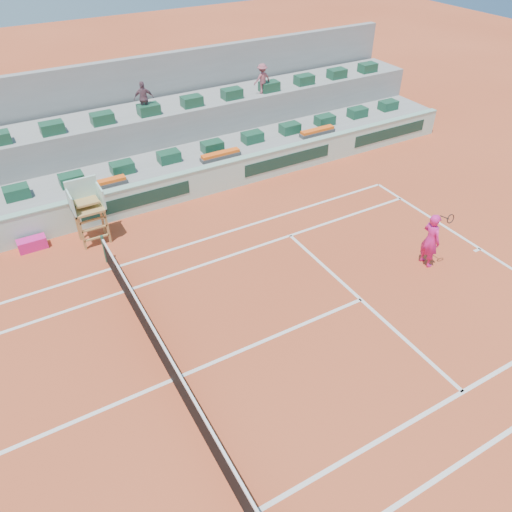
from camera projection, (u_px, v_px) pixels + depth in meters
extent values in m
plane|color=#AC3F21|center=(172.00, 380.00, 13.24)|extent=(90.00, 90.00, 0.00)
cube|color=gray|center=(71.00, 188.00, 20.29)|extent=(36.00, 4.00, 1.20)
cube|color=gray|center=(58.00, 157.00, 20.98)|extent=(36.00, 2.40, 2.60)
cube|color=gray|center=(45.00, 124.00, 21.55)|extent=(36.00, 0.40, 4.40)
cube|color=#D61B7C|center=(32.00, 244.00, 17.83)|extent=(0.98, 0.44, 0.44)
imported|color=#714B58|center=(144.00, 98.00, 20.93)|extent=(0.88, 0.53, 1.41)
imported|color=#914853|center=(262.00, 79.00, 23.12)|extent=(0.91, 0.58, 1.35)
cube|color=silver|center=(480.00, 249.00, 17.96)|extent=(0.12, 10.97, 0.01)
cube|color=silver|center=(111.00, 269.00, 17.04)|extent=(23.77, 0.12, 0.01)
cube|color=silver|center=(124.00, 292.00, 16.09)|extent=(23.77, 0.12, 0.01)
cube|color=silver|center=(361.00, 300.00, 15.78)|extent=(0.12, 8.23, 0.01)
cube|color=silver|center=(172.00, 380.00, 13.24)|extent=(12.80, 0.12, 0.01)
cube|color=silver|center=(477.00, 250.00, 17.90)|extent=(0.30, 0.12, 0.01)
cube|color=black|center=(171.00, 369.00, 12.96)|extent=(0.03, 11.87, 0.92)
cube|color=silver|center=(169.00, 356.00, 12.66)|extent=(0.06, 11.87, 0.07)
cylinder|color=#1D4531|center=(105.00, 249.00, 17.02)|extent=(0.10, 0.10, 1.10)
cube|color=#AAD6C4|center=(85.00, 213.00, 18.77)|extent=(36.00, 0.30, 1.20)
cube|color=#82AF99|center=(81.00, 199.00, 18.39)|extent=(36.00, 0.34, 0.06)
cube|color=#123429|center=(137.00, 200.00, 19.42)|extent=(4.40, 0.02, 0.56)
cube|color=#123429|center=(288.00, 160.00, 22.20)|extent=(4.40, 0.02, 0.56)
cube|color=#123429|center=(390.00, 133.00, 24.59)|extent=(4.40, 0.02, 0.56)
cube|color=olive|center=(82.00, 234.00, 17.54)|extent=(0.08, 0.08, 1.35)
cube|color=olive|center=(107.00, 227.00, 17.90)|extent=(0.08, 0.08, 1.35)
cube|color=olive|center=(77.00, 224.00, 18.02)|extent=(0.08, 0.08, 1.35)
cube|color=olive|center=(102.00, 218.00, 18.38)|extent=(0.08, 0.08, 1.35)
cube|color=olive|center=(88.00, 209.00, 17.53)|extent=(1.10, 0.90, 0.08)
cube|color=#AAD6C4|center=(82.00, 191.00, 17.49)|extent=(1.10, 0.08, 1.00)
cube|color=#AAD6C4|center=(71.00, 204.00, 17.11)|extent=(0.06, 0.90, 0.80)
cube|color=#AAD6C4|center=(101.00, 196.00, 17.52)|extent=(0.06, 0.90, 0.80)
cube|color=olive|center=(86.00, 201.00, 17.46)|extent=(0.80, 0.60, 0.08)
cube|color=olive|center=(97.00, 238.00, 17.91)|extent=(0.90, 0.08, 0.06)
cube|color=olive|center=(95.00, 228.00, 17.67)|extent=(0.90, 0.08, 0.06)
cube|color=olive|center=(93.00, 220.00, 17.46)|extent=(0.90, 0.08, 0.06)
cube|color=#17472F|center=(17.00, 192.00, 18.38)|extent=(0.90, 0.60, 0.44)
cube|color=#17472F|center=(72.00, 179.00, 19.18)|extent=(0.90, 0.60, 0.44)
cube|color=#17472F|center=(122.00, 168.00, 19.97)|extent=(0.90, 0.60, 0.44)
cube|color=#17472F|center=(169.00, 157.00, 20.76)|extent=(0.90, 0.60, 0.44)
cube|color=#17472F|center=(212.00, 146.00, 21.56)|extent=(0.90, 0.60, 0.44)
cube|color=#17472F|center=(252.00, 137.00, 22.35)|extent=(0.90, 0.60, 0.44)
cube|color=#17472F|center=(290.00, 128.00, 23.15)|extent=(0.90, 0.60, 0.44)
cube|color=#17472F|center=(325.00, 120.00, 23.94)|extent=(0.90, 0.60, 0.44)
cube|color=#17472F|center=(357.00, 112.00, 24.74)|extent=(0.90, 0.60, 0.44)
cube|color=#17472F|center=(388.00, 105.00, 25.53)|extent=(0.90, 0.60, 0.44)
cube|color=#17472F|center=(52.00, 128.00, 19.65)|extent=(0.90, 0.60, 0.44)
cube|color=#17472F|center=(102.00, 118.00, 20.44)|extent=(0.90, 0.60, 0.44)
cube|color=#17472F|center=(149.00, 109.00, 21.24)|extent=(0.90, 0.60, 0.44)
cube|color=#17472F|center=(192.00, 101.00, 22.03)|extent=(0.90, 0.60, 0.44)
cube|color=#17472F|center=(232.00, 94.00, 22.83)|extent=(0.90, 0.60, 0.44)
cube|color=#17472F|center=(269.00, 86.00, 23.62)|extent=(0.90, 0.60, 0.44)
cube|color=#17472F|center=(304.00, 80.00, 24.42)|extent=(0.90, 0.60, 0.44)
cube|color=#17472F|center=(337.00, 73.00, 25.21)|extent=(0.90, 0.60, 0.44)
cube|color=#17472F|center=(368.00, 68.00, 26.01)|extent=(0.90, 0.60, 0.44)
cube|color=#454545|center=(104.00, 185.00, 19.10)|extent=(1.80, 0.36, 0.16)
cube|color=#F65714|center=(103.00, 182.00, 19.02)|extent=(1.70, 0.32, 0.12)
cube|color=#454545|center=(221.00, 157.00, 21.09)|extent=(1.80, 0.36, 0.16)
cube|color=#F65714|center=(220.00, 153.00, 21.01)|extent=(1.70, 0.32, 0.12)
cube|color=#454545|center=(317.00, 133.00, 23.08)|extent=(1.80, 0.36, 0.16)
cube|color=#F65714|center=(317.00, 130.00, 22.99)|extent=(1.70, 0.32, 0.12)
imported|color=#D61B7C|center=(431.00, 240.00, 16.69)|extent=(0.50, 0.74, 1.98)
cylinder|color=black|center=(445.00, 217.00, 15.85)|extent=(0.03, 0.35, 0.09)
torus|color=black|center=(451.00, 219.00, 15.65)|extent=(0.31, 0.08, 0.31)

